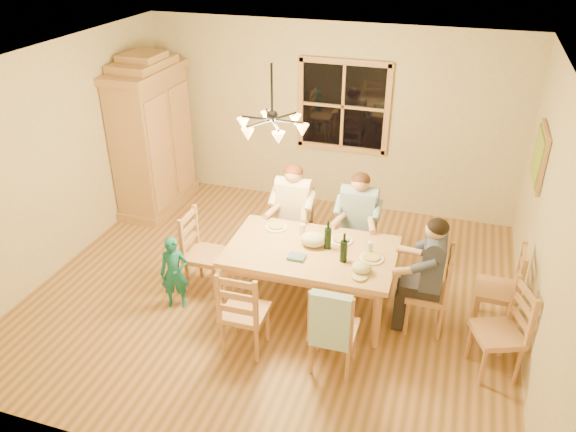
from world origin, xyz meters
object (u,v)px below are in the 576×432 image
(chandelier, at_px, (272,125))
(chair_far_left, at_px, (293,240))
(chair_spare_back, at_px, (494,301))
(chair_near_left, at_px, (245,324))
(chair_spare_front, at_px, (495,346))
(dining_table, at_px, (311,257))
(adult_slate_man, at_px, (432,262))
(armoire, at_px, (153,140))
(wine_bottle_a, at_px, (328,235))
(adult_plaid_man, at_px, (358,211))
(chair_end_left, at_px, (207,266))
(chair_far_right, at_px, (356,250))
(adult_woman, at_px, (293,202))
(wine_bottle_b, at_px, (344,247))
(chair_end_right, at_px, (425,304))
(child, at_px, (174,273))
(chair_near_right, at_px, (333,341))

(chandelier, relative_size, chair_far_left, 0.78)
(chandelier, distance_m, chair_spare_back, 3.03)
(chair_near_left, bearing_deg, chair_spare_front, 8.90)
(dining_table, xyz_separation_m, chair_spare_back, (1.97, 0.29, -0.36))
(chandelier, height_order, adult_slate_man, chandelier)
(armoire, distance_m, chair_near_left, 3.67)
(chair_far_left, distance_m, adult_slate_man, 2.00)
(chandelier, bearing_deg, adult_slate_man, -3.95)
(wine_bottle_a, bearing_deg, adult_slate_man, -2.92)
(adult_plaid_man, distance_m, chair_spare_front, 2.16)
(armoire, distance_m, chair_end_left, 2.52)
(chandelier, relative_size, adult_slate_man, 0.88)
(chair_far_right, bearing_deg, chair_near_left, 64.80)
(chair_far_right, height_order, adult_woman, adult_woman)
(chandelier, xyz_separation_m, wine_bottle_b, (0.86, -0.26, -1.15))
(chair_end_right, bearing_deg, child, 98.68)
(adult_woman, xyz_separation_m, child, (-0.98, -1.30, -0.40))
(armoire, relative_size, child, 2.63)
(chair_near_left, distance_m, wine_bottle_b, 1.28)
(chandelier, height_order, armoire, chandelier)
(adult_slate_man, bearing_deg, armoire, 66.48)
(dining_table, height_order, adult_slate_man, adult_slate_man)
(chair_end_left, height_order, child, chair_end_left)
(adult_plaid_man, bearing_deg, armoire, -16.21)
(wine_bottle_b, bearing_deg, child, -169.92)
(armoire, bearing_deg, chair_near_left, -46.75)
(adult_woman, bearing_deg, adult_slate_man, 153.43)
(chandelier, xyz_separation_m, chair_spare_back, (2.45, 0.15, -1.77))
(chair_near_right, distance_m, wine_bottle_a, 1.17)
(chandelier, xyz_separation_m, chair_end_right, (1.75, -0.12, -1.77))
(chair_end_left, relative_size, wine_bottle_a, 3.00)
(chair_far_right, xyz_separation_m, child, (-1.79, -1.31, 0.13))
(chair_far_left, relative_size, chair_spare_front, 1.00)
(chair_end_right, distance_m, adult_plaid_man, 1.37)
(armoire, relative_size, adult_slate_man, 2.63)
(chair_far_right, distance_m, chair_near_left, 1.91)
(chair_far_right, relative_size, wine_bottle_b, 3.00)
(armoire, distance_m, adult_woman, 2.60)
(chair_end_right, height_order, child, chair_end_right)
(child, bearing_deg, chair_far_left, 33.20)
(dining_table, height_order, chair_end_right, chair_end_right)
(dining_table, height_order, chair_near_left, chair_near_left)
(wine_bottle_b, bearing_deg, chair_spare_front, -11.66)
(chair_near_left, relative_size, adult_plaid_man, 1.13)
(chair_end_right, distance_m, child, 2.77)
(adult_plaid_man, bearing_deg, chair_far_right, 180.00)
(child, bearing_deg, chair_spare_back, -7.54)
(chair_far_left, distance_m, chair_near_left, 1.73)
(chair_near_right, xyz_separation_m, chair_spare_front, (1.50, 0.41, 0.00))
(chair_near_left, bearing_deg, chair_near_right, 0.00)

